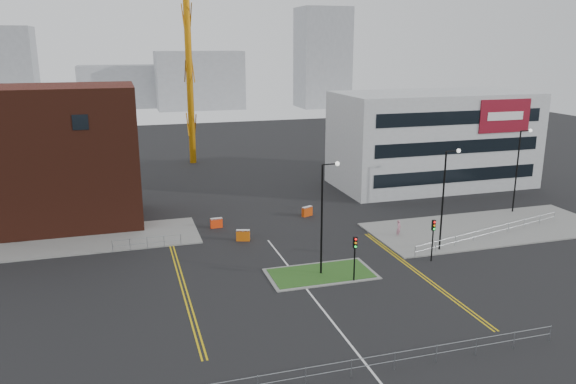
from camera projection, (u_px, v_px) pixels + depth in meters
The scene contains 27 objects.
ground at pixel (334, 324), 37.04m from camera, with size 200.00×200.00×0.00m, color black.
pavement_left at pixel (45, 243), 51.79m from camera, with size 28.00×8.00×0.12m, color slate.
pavement_right at pixel (488, 228), 56.13m from camera, with size 24.00×10.00×0.12m, color slate.
island_kerb at pixel (321, 274), 44.99m from camera, with size 8.60×4.60×0.08m, color slate.
grass_island at pixel (321, 274), 44.99m from camera, with size 8.00×4.00×0.12m, color #1D4918.
brick_building at pixel (11, 161), 54.78m from camera, with size 24.20×10.07×14.24m.
office_block at pixel (433, 139), 72.37m from camera, with size 25.00×12.20×12.00m.
streetlamp_island at pixel (325, 210), 43.68m from camera, with size 1.46×0.36×9.18m.
streetlamp_right_near at pixel (446, 192), 48.89m from camera, with size 1.46×0.36×9.18m.
streetlamp_right_far at pixel (519, 164), 60.21m from camera, with size 1.46×0.36×9.18m.
traffic_light_island at pixel (355, 250), 43.04m from camera, with size 0.28×0.33×3.65m.
traffic_light_right at pixel (433, 232), 47.13m from camera, with size 0.28×0.33×3.65m.
railing_front at pixel (373, 361), 31.29m from camera, with size 24.05×0.05×1.10m.
railing_left at pixel (147, 241), 50.43m from camera, with size 6.05×0.05×1.10m.
railing_right at pixel (491, 230), 53.22m from camera, with size 19.05×5.05×1.10m.
centre_line at pixel (323, 310), 38.89m from camera, with size 0.15×30.00×0.01m, color silver.
yellow_left_a at pixel (180, 281), 43.78m from camera, with size 0.12×24.00×0.01m, color gold.
yellow_left_b at pixel (184, 280), 43.86m from camera, with size 0.12×24.00×0.01m, color gold.
yellow_right_a at pixel (417, 273), 45.25m from camera, with size 0.12×20.00×0.01m, color gold.
yellow_right_b at pixel (420, 273), 45.33m from camera, with size 0.12×20.00×0.01m, color gold.
skyline_b at pixel (199, 80), 158.10m from camera, with size 24.00×12.00×16.00m, color gray.
skyline_c at pixel (322, 58), 161.73m from camera, with size 14.00×12.00×28.00m, color gray.
skyline_d at pixel (133, 86), 162.84m from camera, with size 30.00×12.00×12.00m, color gray.
pedestrian at pixel (399, 228), 53.66m from camera, with size 0.60×0.39×1.63m, color #B9778A.
barrier_left at pixel (243, 235), 52.56m from camera, with size 1.33×0.79×1.06m.
barrier_mid at pixel (216, 223), 56.30m from camera, with size 1.21×0.45×1.00m.
barrier_right at pixel (307, 211), 60.12m from camera, with size 1.30×0.89×1.04m.
Camera 1 is at (-12.62, -31.27, 17.90)m, focal length 35.00 mm.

